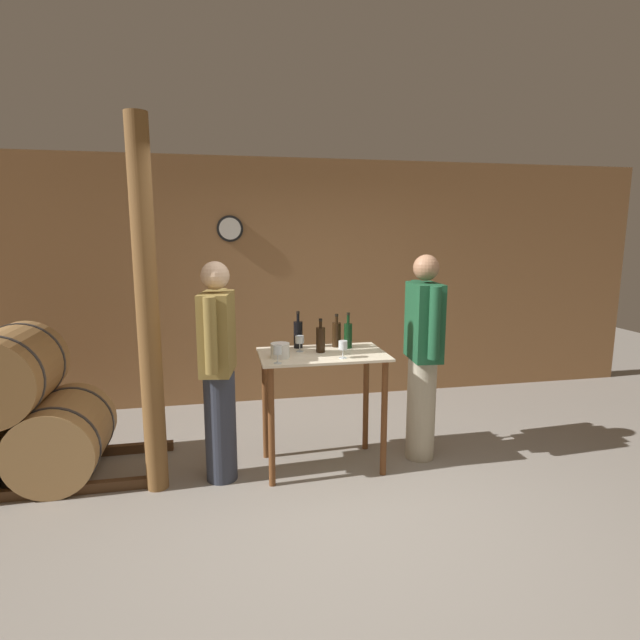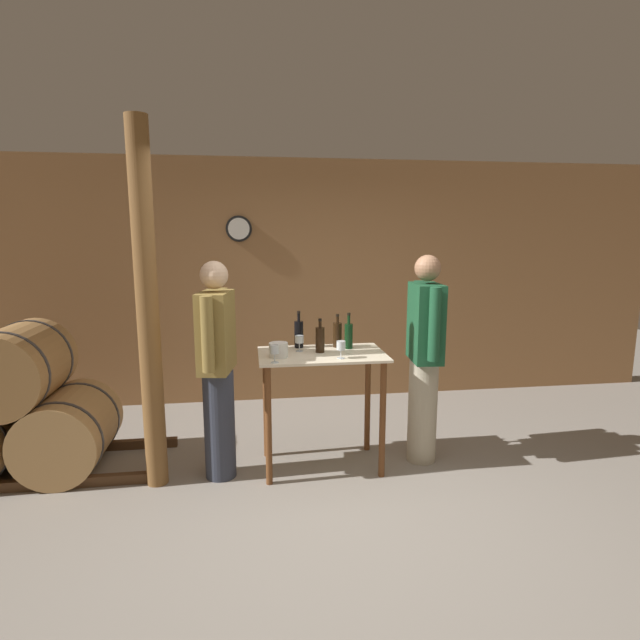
{
  "view_description": "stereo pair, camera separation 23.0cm",
  "coord_description": "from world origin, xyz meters",
  "px_view_note": "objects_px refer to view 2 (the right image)",
  "views": [
    {
      "loc": [
        -0.88,
        -2.99,
        1.91
      ],
      "look_at": [
        -0.09,
        0.89,
        1.21
      ],
      "focal_mm": 28.0,
      "sensor_mm": 36.0,
      "label": 1
    },
    {
      "loc": [
        -0.65,
        -3.03,
        1.91
      ],
      "look_at": [
        -0.09,
        0.89,
        1.21
      ],
      "focal_mm": 28.0,
      "sensor_mm": 36.0,
      "label": 2
    }
  ],
  "objects_px": {
    "wine_bottle_right": "(349,335)",
    "ice_bucket": "(279,350)",
    "wine_glass_near_left": "(274,350)",
    "person_visitor_with_scarf": "(425,355)",
    "wooden_post": "(148,310)",
    "wine_bottle_far_left": "(299,333)",
    "wine_glass_near_center": "(299,340)",
    "person_host": "(217,366)",
    "wine_glass_near_right": "(341,346)",
    "wine_bottle_center": "(337,334)",
    "wine_bottle_left": "(320,339)"
  },
  "relations": [
    {
      "from": "wine_bottle_right",
      "to": "ice_bucket",
      "type": "xyz_separation_m",
      "value": [
        -0.59,
        -0.21,
        -0.06
      ]
    },
    {
      "from": "wine_glass_near_left",
      "to": "person_visitor_with_scarf",
      "type": "bearing_deg",
      "value": 10.82
    },
    {
      "from": "wine_glass_near_center",
      "to": "ice_bucket",
      "type": "height_order",
      "value": "wine_glass_near_center"
    },
    {
      "from": "wine_glass_near_center",
      "to": "ice_bucket",
      "type": "relative_size",
      "value": 0.89
    },
    {
      "from": "wooden_post",
      "to": "wine_glass_near_left",
      "type": "bearing_deg",
      "value": -8.83
    },
    {
      "from": "wine_bottle_center",
      "to": "person_host",
      "type": "bearing_deg",
      "value": -165.23
    },
    {
      "from": "wine_glass_near_center",
      "to": "person_visitor_with_scarf",
      "type": "distance_m",
      "value": 1.03
    },
    {
      "from": "wooden_post",
      "to": "wine_glass_near_center",
      "type": "xyz_separation_m",
      "value": [
        1.12,
        0.19,
        -0.3
      ]
    },
    {
      "from": "wine_bottle_left",
      "to": "wine_bottle_right",
      "type": "relative_size",
      "value": 0.92
    },
    {
      "from": "wine_bottle_far_left",
      "to": "wine_bottle_right",
      "type": "height_order",
      "value": "wine_bottle_far_left"
    },
    {
      "from": "wine_glass_near_left",
      "to": "ice_bucket",
      "type": "bearing_deg",
      "value": 77.03
    },
    {
      "from": "person_visitor_with_scarf",
      "to": "wooden_post",
      "type": "bearing_deg",
      "value": -177.45
    },
    {
      "from": "wine_bottle_far_left",
      "to": "person_visitor_with_scarf",
      "type": "xyz_separation_m",
      "value": [
        1.01,
        -0.23,
        -0.16
      ]
    },
    {
      "from": "wine_glass_near_left",
      "to": "person_visitor_with_scarf",
      "type": "distance_m",
      "value": 1.27
    },
    {
      "from": "wine_bottle_far_left",
      "to": "wine_bottle_center",
      "type": "relative_size",
      "value": 1.1
    },
    {
      "from": "person_host",
      "to": "wooden_post",
      "type": "bearing_deg",
      "value": -174.6
    },
    {
      "from": "wine_bottle_left",
      "to": "wine_glass_near_center",
      "type": "height_order",
      "value": "wine_bottle_left"
    },
    {
      "from": "wooden_post",
      "to": "ice_bucket",
      "type": "relative_size",
      "value": 18.46
    },
    {
      "from": "wine_bottle_far_left",
      "to": "wine_bottle_left",
      "type": "height_order",
      "value": "wine_bottle_far_left"
    },
    {
      "from": "wine_bottle_right",
      "to": "wine_glass_near_center",
      "type": "relative_size",
      "value": 2.3
    },
    {
      "from": "wine_bottle_far_left",
      "to": "wine_bottle_center",
      "type": "bearing_deg",
      "value": -4.89
    },
    {
      "from": "wine_glass_near_right",
      "to": "person_visitor_with_scarf",
      "type": "xyz_separation_m",
      "value": [
        0.73,
        0.18,
        -0.14
      ]
    },
    {
      "from": "wine_bottle_left",
      "to": "ice_bucket",
      "type": "height_order",
      "value": "wine_bottle_left"
    },
    {
      "from": "wine_bottle_center",
      "to": "wine_bottle_right",
      "type": "distance_m",
      "value": 0.11
    },
    {
      "from": "wooden_post",
      "to": "person_visitor_with_scarf",
      "type": "bearing_deg",
      "value": 2.55
    },
    {
      "from": "wine_glass_near_left",
      "to": "ice_bucket",
      "type": "height_order",
      "value": "wine_glass_near_left"
    },
    {
      "from": "wine_glass_near_left",
      "to": "person_host",
      "type": "bearing_deg",
      "value": 156.53
    },
    {
      "from": "wooden_post",
      "to": "wine_glass_near_center",
      "type": "height_order",
      "value": "wooden_post"
    },
    {
      "from": "wine_bottle_far_left",
      "to": "wine_glass_near_center",
      "type": "xyz_separation_m",
      "value": [
        -0.01,
        -0.14,
        -0.02
      ]
    },
    {
      "from": "wine_bottle_far_left",
      "to": "wine_glass_near_left",
      "type": "bearing_deg",
      "value": -115.71
    },
    {
      "from": "wine_glass_near_left",
      "to": "person_visitor_with_scarf",
      "type": "height_order",
      "value": "person_visitor_with_scarf"
    },
    {
      "from": "wine_bottle_left",
      "to": "person_visitor_with_scarf",
      "type": "relative_size",
      "value": 0.16
    },
    {
      "from": "wooden_post",
      "to": "wine_bottle_right",
      "type": "xyz_separation_m",
      "value": [
        1.54,
        0.24,
        -0.28
      ]
    },
    {
      "from": "wine_bottle_right",
      "to": "ice_bucket",
      "type": "height_order",
      "value": "wine_bottle_right"
    },
    {
      "from": "wine_bottle_center",
      "to": "wine_bottle_far_left",
      "type": "bearing_deg",
      "value": 175.11
    },
    {
      "from": "wine_bottle_far_left",
      "to": "wooden_post",
      "type": "bearing_deg",
      "value": -163.77
    },
    {
      "from": "wooden_post",
      "to": "wine_bottle_far_left",
      "type": "relative_size",
      "value": 8.75
    },
    {
      "from": "wine_bottle_center",
      "to": "wine_bottle_right",
      "type": "xyz_separation_m",
      "value": [
        0.08,
        -0.07,
        0.0
      ]
    },
    {
      "from": "person_host",
      "to": "wine_bottle_right",
      "type": "bearing_deg",
      "value": 10.25
    },
    {
      "from": "person_host",
      "to": "person_visitor_with_scarf",
      "type": "xyz_separation_m",
      "value": [
        1.67,
        0.05,
        0.02
      ]
    },
    {
      "from": "ice_bucket",
      "to": "person_host",
      "type": "distance_m",
      "value": 0.48
    },
    {
      "from": "wine_glass_near_right",
      "to": "ice_bucket",
      "type": "xyz_separation_m",
      "value": [
        -0.47,
        0.11,
        -0.04
      ]
    },
    {
      "from": "wine_glass_near_center",
      "to": "person_visitor_with_scarf",
      "type": "xyz_separation_m",
      "value": [
        1.02,
        -0.09,
        -0.14
      ]
    },
    {
      "from": "ice_bucket",
      "to": "wine_bottle_far_left",
      "type": "bearing_deg",
      "value": 58.06
    },
    {
      "from": "wooden_post",
      "to": "person_host",
      "type": "height_order",
      "value": "wooden_post"
    },
    {
      "from": "wine_glass_near_right",
      "to": "wine_bottle_center",
      "type": "bearing_deg",
      "value": 83.99
    },
    {
      "from": "wine_bottle_center",
      "to": "wine_glass_near_right",
      "type": "distance_m",
      "value": 0.39
    },
    {
      "from": "wine_bottle_right",
      "to": "person_visitor_with_scarf",
      "type": "xyz_separation_m",
      "value": [
        0.61,
        -0.14,
        -0.15
      ]
    },
    {
      "from": "wine_bottle_center",
      "to": "person_visitor_with_scarf",
      "type": "distance_m",
      "value": 0.74
    },
    {
      "from": "wine_glass_near_center",
      "to": "person_host",
      "type": "height_order",
      "value": "person_host"
    }
  ]
}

